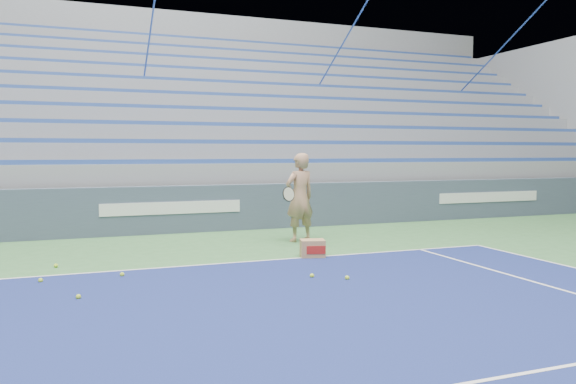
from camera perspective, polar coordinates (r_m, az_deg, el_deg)
The scene contains 11 objects.
sponsor_barrier at distance 13.32m, azimuth -11.76°, elevation -1.75°, with size 30.00×0.32×1.10m.
bleachers at distance 18.93m, azimuth -14.49°, elevation 5.38°, with size 31.00×9.15×7.30m.
tennis_player at distance 11.77m, azimuth 1.20°, elevation -0.55°, with size 0.99×0.91×1.86m.
ball_box at distance 10.08m, azimuth 2.51°, elevation -5.76°, with size 0.49×0.42×0.32m.
tennis_ball_0 at distance 7.76m, azimuth -20.52°, elevation -9.94°, with size 0.07×0.07×0.07m, color #CBF031.
tennis_ball_1 at distance 9.96m, azimuth -22.51°, elevation -6.92°, with size 0.07×0.07×0.07m, color #CBF031.
tennis_ball_2 at distance 8.48m, azimuth 2.45°, elevation -8.50°, with size 0.07×0.07×0.07m, color #CBF031.
tennis_ball_3 at distance 8.38m, azimuth 6.03°, elevation -8.67°, with size 0.07×0.07×0.07m, color #CBF031.
tennis_ball_4 at distance 10.17m, azimuth 3.32°, elevation -6.39°, with size 0.07×0.07×0.07m, color #CBF031.
tennis_ball_5 at distance 8.92m, azimuth -23.84°, elevation -8.21°, with size 0.07×0.07×0.07m, color #CBF031.
tennis_ball_6 at distance 8.91m, azimuth -16.50°, elevation -8.04°, with size 0.07×0.07×0.07m, color #CBF031.
Camera 1 is at (-1.99, 2.78, 1.88)m, focal length 35.00 mm.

